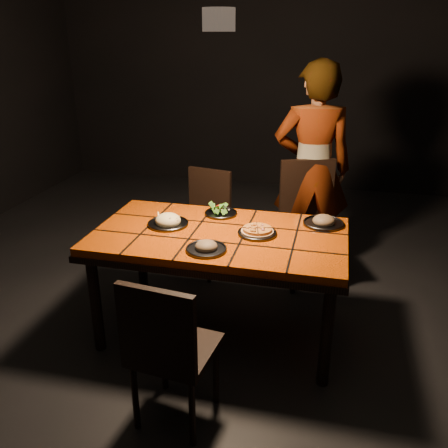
% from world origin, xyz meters
% --- Properties ---
extents(room_shell, '(6.04, 7.04, 3.08)m').
position_xyz_m(room_shell, '(0.00, 0.00, 1.50)').
color(room_shell, black).
rests_on(room_shell, ground).
extents(dining_table, '(1.62, 0.92, 0.75)m').
position_xyz_m(dining_table, '(0.00, 0.00, 0.67)').
color(dining_table, '#DD4F06').
rests_on(dining_table, ground).
extents(chair_near, '(0.44, 0.44, 0.88)m').
position_xyz_m(chair_near, '(-0.04, -0.88, 0.50)').
color(chair_near, black).
rests_on(chair_near, ground).
extents(chair_far_left, '(0.47, 0.47, 0.87)m').
position_xyz_m(chair_far_left, '(-0.36, 0.93, 0.50)').
color(chair_far_left, black).
rests_on(chair_far_left, ground).
extents(chair_far_right, '(0.57, 0.57, 0.99)m').
position_xyz_m(chair_far_right, '(0.51, 0.96, 0.57)').
color(chair_far_right, black).
rests_on(chair_far_right, ground).
extents(diner, '(0.71, 0.53, 1.76)m').
position_xyz_m(diner, '(0.50, 1.16, 0.88)').
color(diner, brown).
rests_on(diner, ground).
extents(pendant_lamp, '(0.18, 0.18, 1.06)m').
position_xyz_m(pendant_lamp, '(0.00, 0.00, 2.02)').
color(pendant_lamp, black).
rests_on(pendant_lamp, room_shell).
extents(plate_pizza, '(0.25, 0.25, 0.04)m').
position_xyz_m(plate_pizza, '(0.24, 0.02, 0.77)').
color(plate_pizza, '#343539').
rests_on(plate_pizza, dining_table).
extents(plate_pasta, '(0.27, 0.27, 0.09)m').
position_xyz_m(plate_pasta, '(-0.36, 0.04, 0.77)').
color(plate_pasta, '#343539').
rests_on(plate_pasta, dining_table).
extents(plate_salad, '(0.23, 0.23, 0.07)m').
position_xyz_m(plate_salad, '(-0.07, 0.31, 0.78)').
color(plate_salad, '#343539').
rests_on(plate_salad, dining_table).
extents(plate_mushroom_a, '(0.24, 0.24, 0.08)m').
position_xyz_m(plate_mushroom_a, '(-0.01, -0.28, 0.77)').
color(plate_mushroom_a, '#343539').
rests_on(plate_mushroom_a, dining_table).
extents(plate_mushroom_b, '(0.27, 0.27, 0.09)m').
position_xyz_m(plate_mushroom_b, '(0.64, 0.29, 0.77)').
color(plate_mushroom_b, '#343539').
rests_on(plate_mushroom_b, dining_table).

